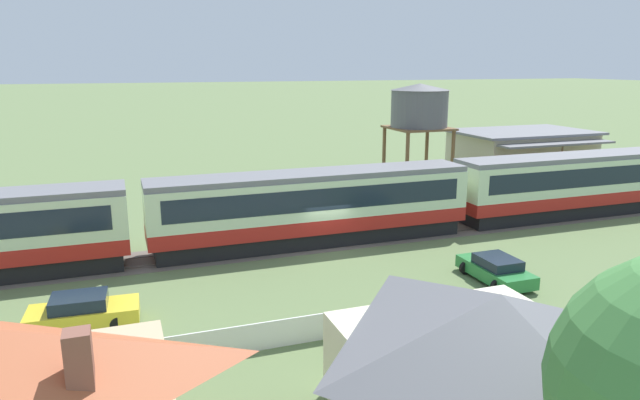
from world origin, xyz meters
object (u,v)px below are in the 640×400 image
cottage_grey_roof (495,372)px  parked_car_green (496,269)px  station_building (521,156)px  water_tower (419,108)px  parked_car_yellow (83,312)px  passenger_train (317,204)px

cottage_grey_roof → parked_car_green: (7.61, 10.10, -1.71)m
cottage_grey_roof → parked_car_green: size_ratio=2.15×
cottage_grey_roof → station_building: bearing=50.4°
water_tower → parked_car_green: bearing=-107.5°
station_building → parked_car_green: (-16.53, -19.10, -1.66)m
cottage_grey_roof → parked_car_yellow: bearing=132.5°
station_building → cottage_grey_roof: same height
parked_car_yellow → parked_car_green: (18.07, -1.32, -0.05)m
station_building → water_tower: water_tower is taller
station_building → parked_car_green: size_ratio=2.89×
station_building → cottage_grey_roof: bearing=-129.6°
station_building → water_tower: 11.93m
station_building → water_tower: size_ratio=1.36×
water_tower → cottage_grey_roof: water_tower is taller
passenger_train → cottage_grey_roof: size_ratio=6.55×
water_tower → parked_car_yellow: size_ratio=2.04×
cottage_grey_roof → parked_car_green: cottage_grey_roof is taller
cottage_grey_roof → parked_car_yellow: cottage_grey_roof is taller
station_building → cottage_grey_roof: (-24.14, -29.19, 0.05)m
passenger_train → cottage_grey_roof: (-1.69, -18.50, -0.01)m
station_building → parked_car_yellow: station_building is taller
parked_car_yellow → passenger_train: bearing=33.3°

